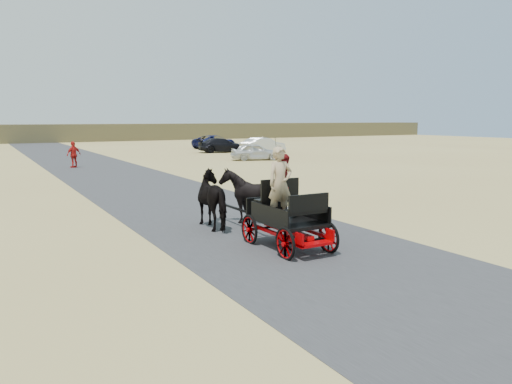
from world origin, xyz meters
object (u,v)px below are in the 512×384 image
horse_right (249,196)px  car_b (263,146)px  horse_left (216,199)px  car_a (256,152)px  car_d (214,142)px  pedestrian (74,155)px  carriage (288,234)px  car_c (222,145)px

horse_right → car_b: (15.87, 26.39, -0.12)m
car_b → horse_right: bearing=138.2°
horse_left → car_a: horse_left is taller
car_d → car_b: bearing=162.5°
horse_right → pedestrian: bearing=-85.7°
pedestrian → car_d: (17.02, 15.05, -0.16)m
horse_right → car_b: bearing=-121.0°
carriage → car_c: size_ratio=0.52×
horse_right → pedestrian: (-1.57, 21.00, 0.01)m
car_a → pedestrian: bearing=105.2°
carriage → car_a: (12.29, 23.42, 0.29)m
horse_right → car_a: bearing=-119.9°
car_b → car_c: 4.17m
horse_left → horse_right: horse_right is taller
horse_left → horse_right: (1.10, 0.00, 0.00)m
car_a → car_c: 9.42m
car_c → car_a: bearing=179.9°
carriage → pedestrian: (-1.02, 24.00, 0.50)m
carriage → horse_left: horse_left is taller
carriage → car_c: bearing=67.0°
car_a → carriage: bearing=170.1°
horse_right → car_b: 30.79m
car_a → car_d: (3.71, 15.63, 0.06)m
horse_right → car_d: horse_right is taller
pedestrian → car_a: pedestrian is taller
car_c → car_d: 6.69m
horse_right → car_a: size_ratio=0.45×
car_b → car_d: 9.67m
horse_left → car_b: size_ratio=0.45×
horse_left → car_d: size_ratio=0.40×
pedestrian → horse_left: bearing=65.0°
horse_left → car_a: bearing=-122.2°
car_b → car_d: (-0.41, 9.66, -0.03)m
car_b → carriage: bearing=140.0°
pedestrian → car_b: (17.43, 5.39, -0.13)m
pedestrian → car_c: 17.26m
horse_left → car_d: bearing=-114.7°
horse_right → carriage: bearing=79.6°
carriage → car_c: 35.53m
horse_left → car_c: (14.43, 29.70, -0.18)m
carriage → pedestrian: 24.03m
car_b → car_d: car_b is taller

